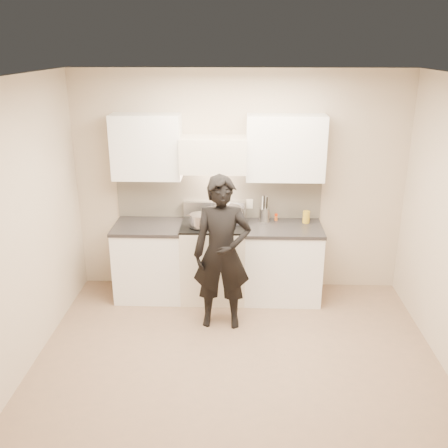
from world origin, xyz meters
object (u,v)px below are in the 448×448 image
object	(u,v)px
utensil_crock	(264,214)
person	(222,254)
wok	(230,211)
stove	(214,260)
counter_right	(282,262)

from	to	relation	value
utensil_crock	person	world-z (taller)	person
wok	person	world-z (taller)	person
utensil_crock	stove	bearing A→B (deg)	-164.68
counter_right	person	distance (m)	1.04
counter_right	person	world-z (taller)	person
wok	person	size ratio (longest dim) A/B	0.26
counter_right	stove	bearing A→B (deg)	-180.00
person	utensil_crock	bearing A→B (deg)	60.64
wok	counter_right	bearing A→B (deg)	-11.48
person	counter_right	bearing A→B (deg)	44.22
stove	person	xyz separation A→B (m)	(0.13, -0.67, 0.37)
wok	utensil_crock	xyz separation A→B (m)	(0.41, 0.04, -0.04)
wok	utensil_crock	size ratio (longest dim) A/B	1.39
stove	counter_right	world-z (taller)	stove
stove	utensil_crock	size ratio (longest dim) A/B	3.03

